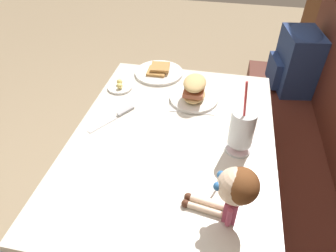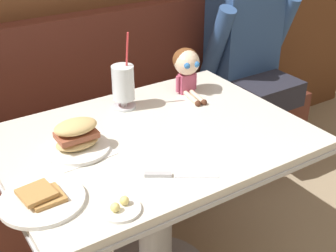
{
  "view_description": "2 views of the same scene",
  "coord_description": "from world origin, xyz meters",
  "px_view_note": "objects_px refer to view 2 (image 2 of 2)",
  "views": [
    {
      "loc": [
        0.89,
        0.35,
        1.56
      ],
      "look_at": [
        -0.02,
        0.16,
        0.78
      ],
      "focal_mm": 32.78,
      "sensor_mm": 36.0,
      "label": 1
    },
    {
      "loc": [
        -0.75,
        -1.08,
        1.57
      ],
      "look_at": [
        0.06,
        0.17,
        0.76
      ],
      "focal_mm": 49.14,
      "sensor_mm": 36.0,
      "label": 2
    }
  ],
  "objects_px": {
    "milkshake_glass": "(123,85)",
    "butter_knife": "(169,175)",
    "toast_plate": "(42,199)",
    "sandwich_plate": "(77,139)",
    "seated_doll": "(187,65)",
    "butter_saucer": "(120,208)",
    "diner_patron": "(247,45)"
  },
  "relations": [
    {
      "from": "butter_saucer",
      "to": "diner_patron",
      "type": "height_order",
      "value": "diner_patron"
    },
    {
      "from": "toast_plate",
      "to": "sandwich_plate",
      "type": "distance_m",
      "value": 0.29
    },
    {
      "from": "toast_plate",
      "to": "milkshake_glass",
      "type": "distance_m",
      "value": 0.66
    },
    {
      "from": "milkshake_glass",
      "to": "butter_saucer",
      "type": "height_order",
      "value": "milkshake_glass"
    },
    {
      "from": "butter_knife",
      "to": "toast_plate",
      "type": "bearing_deg",
      "value": 166.85
    },
    {
      "from": "toast_plate",
      "to": "butter_knife",
      "type": "relative_size",
      "value": 1.21
    },
    {
      "from": "butter_knife",
      "to": "seated_doll",
      "type": "xyz_separation_m",
      "value": [
        0.41,
        0.49,
        0.12
      ]
    },
    {
      "from": "milkshake_glass",
      "to": "diner_patron",
      "type": "xyz_separation_m",
      "value": [
        0.95,
        0.32,
        -0.1
      ]
    },
    {
      "from": "seated_doll",
      "to": "toast_plate",
      "type": "bearing_deg",
      "value": -152.86
    },
    {
      "from": "diner_patron",
      "to": "butter_knife",
      "type": "bearing_deg",
      "value": -141.89
    },
    {
      "from": "butter_knife",
      "to": "butter_saucer",
      "type": "bearing_deg",
      "value": -162.07
    },
    {
      "from": "sandwich_plate",
      "to": "butter_saucer",
      "type": "relative_size",
      "value": 1.83
    },
    {
      "from": "toast_plate",
      "to": "milkshake_glass",
      "type": "xyz_separation_m",
      "value": [
        0.49,
        0.42,
        0.09
      ]
    },
    {
      "from": "sandwich_plate",
      "to": "seated_doll",
      "type": "xyz_separation_m",
      "value": [
        0.59,
        0.19,
        0.08
      ]
    },
    {
      "from": "toast_plate",
      "to": "butter_knife",
      "type": "xyz_separation_m",
      "value": [
        0.38,
        -0.09,
        -0.01
      ]
    },
    {
      "from": "toast_plate",
      "to": "milkshake_glass",
      "type": "height_order",
      "value": "milkshake_glass"
    },
    {
      "from": "butter_saucer",
      "to": "diner_patron",
      "type": "relative_size",
      "value": 0.15
    },
    {
      "from": "butter_knife",
      "to": "seated_doll",
      "type": "bearing_deg",
      "value": 50.21
    },
    {
      "from": "toast_plate",
      "to": "butter_knife",
      "type": "height_order",
      "value": "toast_plate"
    },
    {
      "from": "toast_plate",
      "to": "seated_doll",
      "type": "height_order",
      "value": "seated_doll"
    },
    {
      "from": "milkshake_glass",
      "to": "sandwich_plate",
      "type": "bearing_deg",
      "value": -144.34
    },
    {
      "from": "sandwich_plate",
      "to": "diner_patron",
      "type": "xyz_separation_m",
      "value": [
        1.24,
        0.53,
        -0.04
      ]
    },
    {
      "from": "diner_patron",
      "to": "sandwich_plate",
      "type": "bearing_deg",
      "value": -156.76
    },
    {
      "from": "toast_plate",
      "to": "milkshake_glass",
      "type": "bearing_deg",
      "value": 40.44
    },
    {
      "from": "milkshake_glass",
      "to": "diner_patron",
      "type": "distance_m",
      "value": 1.01
    },
    {
      "from": "toast_plate",
      "to": "seated_doll",
      "type": "distance_m",
      "value": 0.9
    },
    {
      "from": "butter_knife",
      "to": "diner_patron",
      "type": "distance_m",
      "value": 1.35
    },
    {
      "from": "milkshake_glass",
      "to": "toast_plate",
      "type": "bearing_deg",
      "value": -139.56
    },
    {
      "from": "milkshake_glass",
      "to": "butter_knife",
      "type": "bearing_deg",
      "value": -102.66
    },
    {
      "from": "sandwich_plate",
      "to": "butter_saucer",
      "type": "bearing_deg",
      "value": -94.62
    },
    {
      "from": "diner_patron",
      "to": "milkshake_glass",
      "type": "bearing_deg",
      "value": -161.2
    },
    {
      "from": "butter_saucer",
      "to": "seated_doll",
      "type": "height_order",
      "value": "seated_doll"
    }
  ]
}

